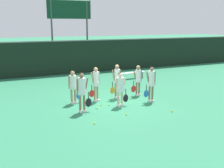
% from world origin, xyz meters
% --- Properties ---
extents(ground_plane, '(140.00, 140.00, 0.00)m').
position_xyz_m(ground_plane, '(0.00, 0.00, 0.00)').
color(ground_plane, '#2D7F56').
extents(fence_windscreen, '(60.00, 0.08, 2.61)m').
position_xyz_m(fence_windscreen, '(0.00, 8.40, 1.32)').
color(fence_windscreen, black).
rests_on(fence_windscreen, ground_plane).
extents(scoreboard, '(3.61, 0.15, 6.02)m').
position_xyz_m(scoreboard, '(0.65, 10.12, 4.67)').
color(scoreboard, '#515156').
rests_on(scoreboard, ground_plane).
extents(bench_courtside, '(2.20, 0.62, 0.44)m').
position_xyz_m(bench_courtside, '(3.60, 4.86, 0.39)').
color(bench_courtside, silver).
rests_on(bench_courtside, ground_plane).
extents(player_0, '(0.67, 0.39, 1.78)m').
position_xyz_m(player_0, '(-1.87, -0.71, 1.06)').
color(player_0, '#8C664C').
rests_on(player_0, ground_plane).
extents(player_1, '(0.67, 0.39, 1.62)m').
position_xyz_m(player_1, '(0.04, -0.61, 0.96)').
color(player_1, beige).
rests_on(player_1, ground_plane).
extents(player_2, '(0.63, 0.34, 1.77)m').
position_xyz_m(player_2, '(1.77, -0.56, 1.04)').
color(player_2, '#8C664C').
rests_on(player_2, ground_plane).
extents(player_3, '(0.65, 0.38, 1.63)m').
position_xyz_m(player_3, '(-1.86, 0.72, 0.96)').
color(player_3, tan).
rests_on(player_3, ground_plane).
extents(player_4, '(0.61, 0.33, 1.74)m').
position_xyz_m(player_4, '(-0.72, 0.63, 1.02)').
color(player_4, tan).
rests_on(player_4, ground_plane).
extents(player_5, '(0.60, 0.33, 1.77)m').
position_xyz_m(player_5, '(0.50, 0.74, 1.04)').
color(player_5, '#8C664C').
rests_on(player_5, ground_plane).
extents(player_6, '(0.61, 0.33, 1.65)m').
position_xyz_m(player_6, '(1.75, 0.73, 0.97)').
color(player_6, '#8C664C').
rests_on(player_6, ground_plane).
extents(tennis_ball_0, '(0.07, 0.07, 0.07)m').
position_xyz_m(tennis_ball_0, '(-1.11, -0.57, 0.03)').
color(tennis_ball_0, '#CCE033').
rests_on(tennis_ball_0, ground_plane).
extents(tennis_ball_1, '(0.07, 0.07, 0.07)m').
position_xyz_m(tennis_ball_1, '(-1.89, -2.28, 0.03)').
color(tennis_ball_1, '#CCE033').
rests_on(tennis_ball_1, ground_plane).
extents(tennis_ball_2, '(0.07, 0.07, 0.07)m').
position_xyz_m(tennis_ball_2, '(-0.28, -1.86, 0.03)').
color(tennis_ball_2, '#CCE033').
rests_on(tennis_ball_2, ground_plane).
extents(tennis_ball_3, '(0.07, 0.07, 0.07)m').
position_xyz_m(tennis_ball_3, '(1.76, -2.36, 0.03)').
color(tennis_ball_3, '#CCE033').
rests_on(tennis_ball_3, ground_plane).
extents(tennis_ball_4, '(0.07, 0.07, 0.07)m').
position_xyz_m(tennis_ball_4, '(-0.78, -0.18, 0.03)').
color(tennis_ball_4, '#CCE033').
rests_on(tennis_ball_4, ground_plane).
extents(tennis_ball_5, '(0.07, 0.07, 0.07)m').
position_xyz_m(tennis_ball_5, '(-0.43, -0.36, 0.03)').
color(tennis_ball_5, '#CCE033').
rests_on(tennis_ball_5, ground_plane).
extents(tennis_ball_6, '(0.07, 0.07, 0.07)m').
position_xyz_m(tennis_ball_6, '(1.03, 0.15, 0.03)').
color(tennis_ball_6, '#CCE033').
rests_on(tennis_ball_6, ground_plane).
extents(tennis_ball_7, '(0.07, 0.07, 0.07)m').
position_xyz_m(tennis_ball_7, '(1.81, -2.22, 0.03)').
color(tennis_ball_7, '#CCE033').
rests_on(tennis_ball_7, ground_plane).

